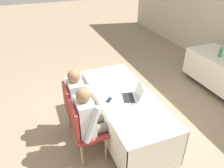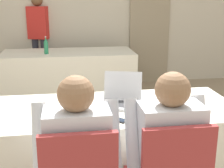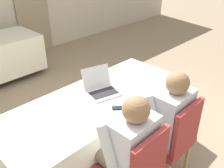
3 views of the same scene
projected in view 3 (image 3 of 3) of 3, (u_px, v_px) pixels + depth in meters
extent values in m
plane|color=gray|center=(99.00, 153.00, 2.83)|extent=(24.00, 24.00, 0.00)
cube|color=silver|center=(97.00, 100.00, 2.48)|extent=(2.04, 0.85, 0.02)
cube|color=silver|center=(128.00, 144.00, 2.37)|extent=(2.04, 0.01, 0.60)
cube|color=silver|center=(73.00, 109.00, 2.88)|extent=(2.04, 0.01, 0.60)
cube|color=silver|center=(155.00, 90.00, 3.26)|extent=(0.01, 0.85, 0.60)
cylinder|color=#333333|center=(99.00, 150.00, 2.80)|extent=(0.06, 0.06, 0.11)
cube|color=silver|center=(33.00, 47.00, 4.67)|extent=(0.01, 0.85, 0.60)
cube|color=#B7B7BC|center=(104.00, 94.00, 2.54)|extent=(0.36, 0.31, 0.02)
cube|color=black|center=(104.00, 93.00, 2.54)|extent=(0.31, 0.23, 0.00)
cube|color=#B7B7BC|center=(96.00, 77.00, 2.60)|extent=(0.32, 0.16, 0.22)
cube|color=black|center=(96.00, 77.00, 2.60)|extent=(0.29, 0.14, 0.19)
cube|color=black|center=(119.00, 108.00, 2.32)|extent=(0.14, 0.14, 0.01)
cube|color=#192333|center=(119.00, 107.00, 2.32)|extent=(0.12, 0.12, 0.00)
cube|color=white|center=(107.00, 83.00, 2.75)|extent=(0.33, 0.36, 0.00)
cylinder|color=tan|center=(125.00, 167.00, 2.38)|extent=(0.04, 0.04, 0.41)
cube|color=#9E3333|center=(150.00, 162.00, 1.80)|extent=(0.40, 0.04, 0.45)
cylinder|color=tan|center=(158.00, 140.00, 2.71)|extent=(0.04, 0.04, 0.41)
cylinder|color=tan|center=(137.00, 157.00, 2.49)|extent=(0.04, 0.04, 0.41)
cylinder|color=tan|center=(187.00, 157.00, 2.49)|extent=(0.04, 0.04, 0.41)
cube|color=#9E3333|center=(164.00, 139.00, 2.38)|extent=(0.44, 0.44, 0.05)
cube|color=#9E3333|center=(187.00, 128.00, 2.14)|extent=(0.40, 0.04, 0.45)
cylinder|color=#665B4C|center=(124.00, 149.00, 2.14)|extent=(0.13, 0.42, 0.13)
cylinder|color=#665B4C|center=(109.00, 160.00, 2.03)|extent=(0.13, 0.42, 0.13)
cylinder|color=#665B4C|center=(109.00, 163.00, 2.39)|extent=(0.10, 0.10, 0.46)
cube|color=silver|center=(134.00, 148.00, 1.88)|extent=(0.36, 0.22, 0.52)
cylinder|color=silver|center=(147.00, 132.00, 2.03)|extent=(0.08, 0.26, 0.54)
cylinder|color=silver|center=(111.00, 159.00, 1.77)|extent=(0.08, 0.26, 0.54)
sphere|color=#8C6647|center=(136.00, 109.00, 1.71)|extent=(0.20, 0.20, 0.20)
cylinder|color=#665B4C|center=(160.00, 122.00, 2.47)|extent=(0.13, 0.42, 0.13)
cylinder|color=#665B4C|center=(149.00, 130.00, 2.36)|extent=(0.13, 0.42, 0.13)
cylinder|color=#665B4C|center=(143.00, 137.00, 2.73)|extent=(0.10, 0.10, 0.46)
cylinder|color=#665B4C|center=(133.00, 145.00, 2.61)|extent=(0.10, 0.10, 0.46)
cube|color=silver|center=(173.00, 118.00, 2.21)|extent=(0.36, 0.22, 0.52)
cylinder|color=silver|center=(181.00, 106.00, 2.36)|extent=(0.08, 0.26, 0.54)
cylinder|color=silver|center=(155.00, 125.00, 2.10)|extent=(0.08, 0.26, 0.54)
sphere|color=#8C6647|center=(178.00, 83.00, 2.04)|extent=(0.20, 0.20, 0.20)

